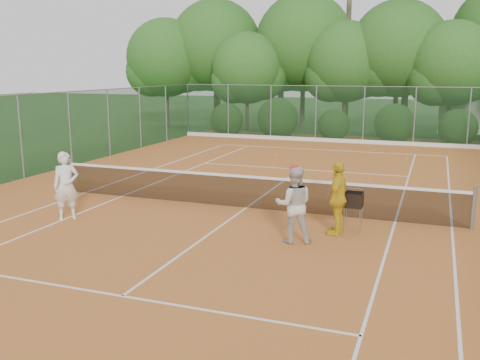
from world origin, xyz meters
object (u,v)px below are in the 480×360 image
at_px(player_center_grp, 294,204).
at_px(ball_hopper, 354,201).
at_px(player_yellow, 338,198).
at_px(player_white, 66,186).

height_order(player_center_grp, ball_hopper, player_center_grp).
bearing_deg(player_center_grp, ball_hopper, 49.14).
bearing_deg(player_yellow, ball_hopper, 146.99).
bearing_deg(ball_hopper, player_center_grp, -122.13).
relative_size(player_white, player_center_grp, 1.00).
height_order(player_white, ball_hopper, player_white).
bearing_deg(player_white, player_yellow, -32.02).
relative_size(player_yellow, ball_hopper, 1.85).
bearing_deg(player_center_grp, player_yellow, 48.63).
xyz_separation_m(player_center_grp, ball_hopper, (1.15, 1.33, -0.12)).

